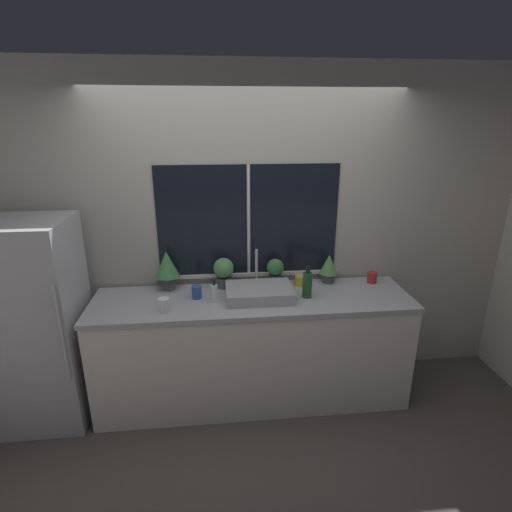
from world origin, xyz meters
The scene contains 17 objects.
ground_plane centered at (0.00, 0.00, 0.00)m, with size 14.00×14.00×0.00m, color #4C4742.
wall_back centered at (0.00, 0.70, 1.35)m, with size 8.00×0.09×2.70m.
wall_left centered at (-2.34, 1.50, 1.35)m, with size 0.06×7.00×2.70m.
wall_right centered at (2.34, 1.50, 1.35)m, with size 0.06×7.00×2.70m.
counter centered at (0.00, 0.32, 0.46)m, with size 2.53×0.66×0.93m.
refrigerator centered at (-1.69, 0.28, 0.80)m, with size 0.75×0.63×1.61m.
sink centered at (0.05, 0.32, 0.97)m, with size 0.52×0.41×0.33m.
potted_plant_far_left centered at (-0.68, 0.56, 1.13)m, with size 0.20×0.20×0.33m.
potted_plant_center_left centered at (-0.22, 0.56, 1.07)m, with size 0.17×0.17×0.25m.
potted_plant_center_right centered at (0.21, 0.56, 1.06)m, with size 0.14×0.14×0.23m.
potted_plant_far_right centered at (0.68, 0.56, 1.07)m, with size 0.16×0.16×0.25m.
soap_bottle centered at (-0.30, 0.28, 1.00)m, with size 0.05×0.05×0.18m.
bottle_tall centered at (0.43, 0.29, 1.04)m, with size 0.07×0.07×0.26m.
mug_red centered at (1.05, 0.52, 0.97)m, with size 0.08×0.08×0.09m.
mug_yellow centered at (0.42, 0.53, 0.97)m, with size 0.09×0.09×0.08m.
mug_white centered at (-0.67, 0.15, 0.98)m, with size 0.08×0.08×0.10m.
mug_blue centered at (-0.44, 0.36, 0.98)m, with size 0.08×0.08×0.10m.
Camera 1 is at (-0.28, -2.55, 2.27)m, focal length 28.00 mm.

